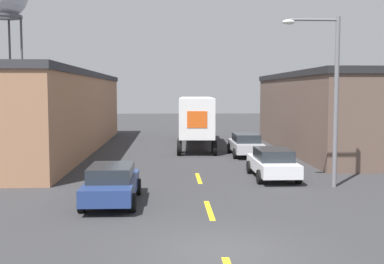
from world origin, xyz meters
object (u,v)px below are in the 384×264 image
at_px(semi_truck, 196,117).
at_px(street_lamp, 329,88).
at_px(parked_car_left_near, 112,183).
at_px(parked_car_right_far, 246,144).
at_px(parked_car_right_mid, 273,163).

height_order(semi_truck, street_lamp, street_lamp).
height_order(semi_truck, parked_car_left_near, semi_truck).
bearing_deg(parked_car_right_far, street_lamp, -79.35).
bearing_deg(street_lamp, parked_car_left_near, -163.83).
distance_m(semi_truck, street_lamp, 17.48).
relative_size(semi_truck, parked_car_left_near, 2.92).
distance_m(semi_truck, parked_car_right_far, 6.88).
bearing_deg(parked_car_right_mid, street_lamp, -48.26).
relative_size(parked_car_right_far, parked_car_right_mid, 1.00).
relative_size(parked_car_right_mid, parked_car_left_near, 1.00).
bearing_deg(semi_truck, parked_car_left_near, -100.00).
relative_size(parked_car_right_far, parked_car_left_near, 1.00).
relative_size(semi_truck, street_lamp, 1.79).
bearing_deg(parked_car_right_far, parked_car_right_mid, -90.00).
height_order(semi_truck, parked_car_right_far, semi_truck).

